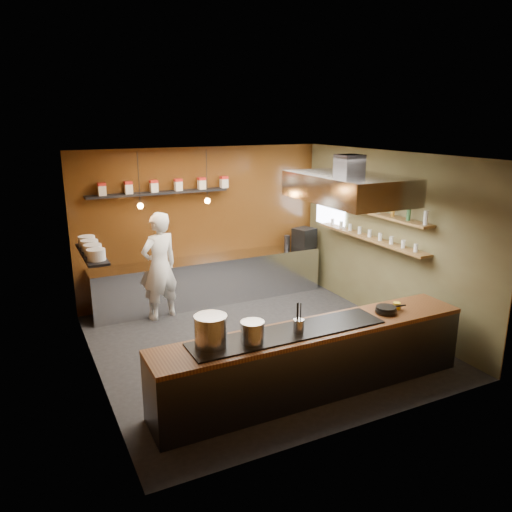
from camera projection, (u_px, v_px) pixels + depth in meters
floor at (260, 344)px, 8.06m from camera, size 5.00×5.00×0.00m
back_wall at (203, 225)px, 9.81m from camera, size 5.00×0.00×5.00m
left_wall at (91, 277)px, 6.59m from camera, size 0.00×5.00×5.00m
right_wall at (388, 238)px, 8.72m from camera, size 0.00×5.00×5.00m
ceiling at (260, 155)px, 7.25m from camera, size 5.00×5.00×0.00m
window_pane at (331, 201)px, 10.06m from camera, size 0.00×1.00×1.00m
prep_counter at (211, 280)px, 9.81m from camera, size 4.60×0.65×0.90m
pass_counter at (314, 360)px, 6.55m from camera, size 4.40×0.72×0.94m
tin_shelf at (159, 193)px, 9.12m from camera, size 2.60×0.26×0.04m
plate_shelf at (92, 254)px, 7.51m from camera, size 0.30×1.40×0.04m
bottle_shelf_upper at (371, 212)px, 8.80m from camera, size 0.26×2.80×0.04m
bottle_shelf_lower at (369, 238)px, 8.92m from camera, size 0.26×2.80×0.04m
extractor_hood at (348, 187)px, 7.59m from camera, size 1.20×2.00×0.72m
pendant_left at (140, 203)px, 8.35m from camera, size 0.10×0.10×0.95m
pendant_right at (207, 198)px, 8.86m from camera, size 0.10×0.10×0.95m
storage_tins at (166, 185)px, 9.15m from camera, size 2.43×0.13×0.22m
plate_stacks at (91, 247)px, 7.48m from camera, size 0.26×1.16×0.16m
bottles at (371, 204)px, 8.76m from camera, size 0.06×2.66×0.24m
wine_glasses at (370, 233)px, 8.90m from camera, size 0.07×2.37×0.13m
stockpot_large at (211, 331)px, 5.82m from camera, size 0.49×0.49×0.38m
stockpot_small at (252, 332)px, 5.92m from camera, size 0.32×0.32×0.27m
utensil_crock at (299, 326)px, 6.21m from camera, size 0.17×0.17×0.17m
frying_pan at (386, 309)px, 6.89m from camera, size 0.47×0.30×0.07m
butter_jar at (397, 306)px, 7.04m from camera, size 0.13×0.13×0.10m
espresso_machine at (304, 238)px, 10.48m from camera, size 0.49×0.47×0.40m
chef at (160, 266)px, 8.87m from camera, size 0.83×0.67×1.96m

